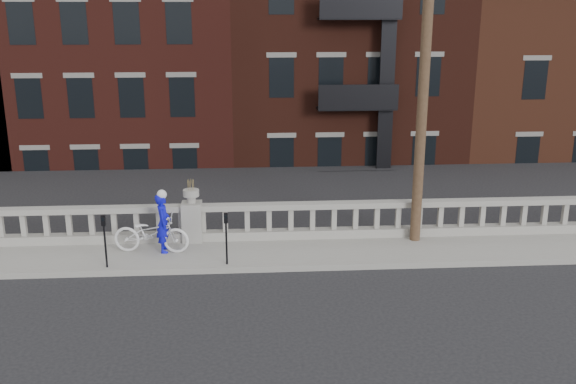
% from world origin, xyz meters
% --- Properties ---
extents(ground, '(120.00, 120.00, 0.00)m').
position_xyz_m(ground, '(0.00, 0.00, 0.00)').
color(ground, black).
rests_on(ground, ground).
extents(sidewalk, '(32.00, 2.20, 0.15)m').
position_xyz_m(sidewalk, '(0.00, 3.00, 0.07)').
color(sidewalk, gray).
rests_on(sidewalk, ground).
extents(balustrade, '(28.00, 0.34, 1.03)m').
position_xyz_m(balustrade, '(0.00, 3.95, 0.64)').
color(balustrade, gray).
rests_on(balustrade, sidewalk).
extents(planter_pedestal, '(0.55, 0.55, 1.76)m').
position_xyz_m(planter_pedestal, '(0.00, 3.95, 0.83)').
color(planter_pedestal, gray).
rests_on(planter_pedestal, sidewalk).
extents(lower_level, '(80.00, 44.00, 20.80)m').
position_xyz_m(lower_level, '(0.56, 23.04, 2.63)').
color(lower_level, '#605E59').
rests_on(lower_level, ground).
extents(utility_pole, '(1.60, 0.28, 10.00)m').
position_xyz_m(utility_pole, '(6.20, 3.60, 5.24)').
color(utility_pole, '#422D1E').
rests_on(utility_pole, sidewalk).
extents(parking_meter_b, '(0.10, 0.09, 1.36)m').
position_xyz_m(parking_meter_b, '(-2.00, 2.15, 1.00)').
color(parking_meter_b, black).
rests_on(parking_meter_b, sidewalk).
extents(parking_meter_c, '(0.10, 0.09, 1.36)m').
position_xyz_m(parking_meter_c, '(0.99, 2.15, 1.00)').
color(parking_meter_c, black).
rests_on(parking_meter_c, sidewalk).
extents(bicycle, '(2.09, 0.97, 1.06)m').
position_xyz_m(bicycle, '(-1.02, 3.14, 0.68)').
color(bicycle, silver).
rests_on(bicycle, sidewalk).
extents(cyclist, '(0.41, 0.60, 1.59)m').
position_xyz_m(cyclist, '(-0.69, 3.17, 0.95)').
color(cyclist, '#0E0DD0').
rests_on(cyclist, sidewalk).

